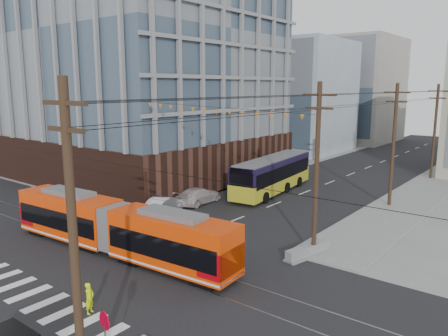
# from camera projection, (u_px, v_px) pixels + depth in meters

# --- Properties ---
(ground) EXTENTS (160.00, 160.00, 0.00)m
(ground) POSITION_uv_depth(u_px,v_px,m) (87.00, 278.00, 24.67)
(ground) COLOR slate
(office_building) EXTENTS (30.00, 25.00, 28.60)m
(office_building) POSITION_uv_depth(u_px,v_px,m) (135.00, 57.00, 53.19)
(office_building) COLOR #381E16
(office_building) RESTS_ON ground
(bg_bldg_nw_near) EXTENTS (18.00, 16.00, 18.00)m
(bg_bldg_nw_near) POSITION_uv_depth(u_px,v_px,m) (289.00, 97.00, 73.54)
(bg_bldg_nw_near) COLOR #8C99A5
(bg_bldg_nw_near) RESTS_ON ground
(bg_bldg_nw_far) EXTENTS (16.00, 18.00, 20.00)m
(bg_bldg_nw_far) POSITION_uv_depth(u_px,v_px,m) (353.00, 90.00, 87.00)
(bg_bldg_nw_far) COLOR gray
(bg_bldg_nw_far) RESTS_ON ground
(utility_pole_near) EXTENTS (0.30, 0.30, 11.00)m
(utility_pole_near) POSITION_uv_depth(u_px,v_px,m) (74.00, 252.00, 13.86)
(utility_pole_near) COLOR black
(utility_pole_near) RESTS_ON ground
(streetcar) EXTENTS (18.03, 3.76, 3.45)m
(streetcar) POSITION_uv_depth(u_px,v_px,m) (117.00, 228.00, 28.14)
(streetcar) COLOR red
(streetcar) RESTS_ON ground
(city_bus) EXTENTS (4.25, 13.26, 3.69)m
(city_bus) POSITION_uv_depth(u_px,v_px,m) (272.00, 175.00, 44.56)
(city_bus) COLOR black
(city_bus) RESTS_ON ground
(parked_car_silver) EXTENTS (2.49, 4.85, 1.52)m
(parked_car_silver) POSITION_uv_depth(u_px,v_px,m) (165.00, 204.00, 37.30)
(parked_car_silver) COLOR #AFB0B4
(parked_car_silver) RESTS_ON ground
(parked_car_white) EXTENTS (2.35, 5.24, 1.49)m
(parked_car_white) POSITION_uv_depth(u_px,v_px,m) (199.00, 196.00, 40.42)
(parked_car_white) COLOR beige
(parked_car_white) RESTS_ON ground
(parked_car_grey) EXTENTS (3.70, 5.44, 1.38)m
(parked_car_grey) POSITION_uv_depth(u_px,v_px,m) (254.00, 180.00, 47.59)
(parked_car_grey) COLOR slate
(parked_car_grey) RESTS_ON ground
(pedestrian) EXTENTS (0.56, 0.66, 1.54)m
(pedestrian) POSITION_uv_depth(u_px,v_px,m) (89.00, 298.00, 20.76)
(pedestrian) COLOR #DAFE04
(pedestrian) RESTS_ON ground
(jersey_barrier) EXTENTS (1.65, 3.84, 0.75)m
(jersey_barrier) POSITION_uv_depth(u_px,v_px,m) (308.00, 251.00, 27.81)
(jersey_barrier) COLOR slate
(jersey_barrier) RESTS_ON ground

